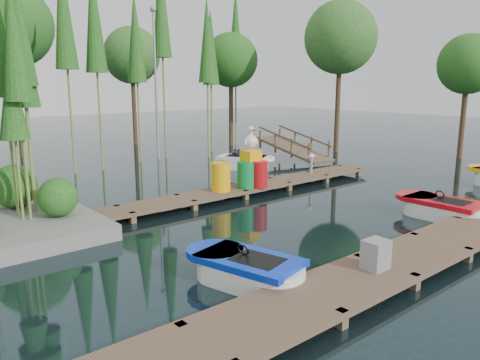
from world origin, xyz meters
TOP-DOWN VIEW (x-y plane):
  - ground_plane at (0.00, 0.00)m, footprint 90.00×90.00m
  - near_dock at (0.00, -4.50)m, footprint 18.00×1.50m
  - far_dock at (1.00, 2.50)m, footprint 15.00×1.20m
  - tree_screen at (-2.04, 10.60)m, footprint 34.42×18.53m
  - lamp_rear at (4.00, 11.00)m, footprint 0.30×0.30m
  - ramp at (9.00, 6.50)m, footprint 1.50×3.94m
  - boat_blue at (-2.20, -2.92)m, footprint 1.73×2.74m
  - boat_red at (4.87, -3.15)m, footprint 1.20×2.59m
  - boat_white_far at (5.58, 6.34)m, footprint 2.41×2.88m
  - utility_cabinet at (-0.35, -4.50)m, footprint 0.47×0.39m
  - yellow_barrel at (1.37, 2.50)m, footprint 0.62×0.62m
  - drum_cluster at (2.60, 2.35)m, footprint 1.18×1.08m
  - seagull_post at (5.74, 2.50)m, footprint 0.50×0.27m

SIDE VIEW (x-z plane):
  - ground_plane at x=0.00m, z-range 0.00..0.00m
  - far_dock at x=1.00m, z-range -0.02..0.48m
  - near_dock at x=0.00m, z-range -0.02..0.48m
  - boat_blue at x=-2.20m, z-range -0.18..0.67m
  - boat_red at x=4.87m, z-range -0.18..0.69m
  - boat_white_far at x=5.58m, z-range -0.35..0.91m
  - utility_cabinet at x=-0.35m, z-range 0.30..0.87m
  - ramp at x=9.00m, z-range -0.16..1.33m
  - yellow_barrel at x=1.37m, z-range 0.30..1.23m
  - seagull_post at x=5.74m, z-range 0.44..1.24m
  - drum_cluster at x=2.60m, z-range -0.12..1.92m
  - lamp_rear at x=4.00m, z-range 0.64..7.89m
  - tree_screen at x=-2.04m, z-range 0.96..11.27m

